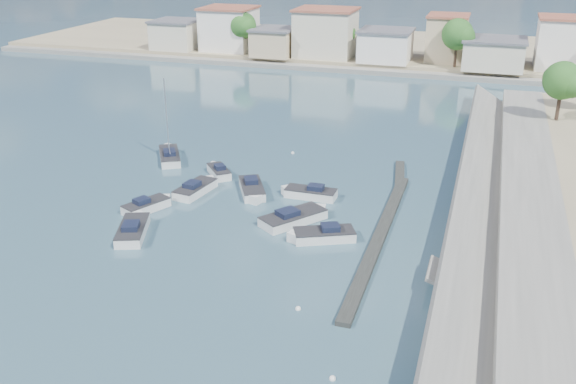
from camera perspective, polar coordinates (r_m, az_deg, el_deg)
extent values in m
plane|color=#304E60|center=(80.62, 7.00, 5.76)|extent=(400.00, 400.00, 0.00)
cube|color=slate|center=(53.94, 20.89, -3.28)|extent=(5.00, 90.00, 1.80)
cube|color=slate|center=(53.75, 16.29, -2.75)|extent=(4.17, 90.00, 2.86)
cube|color=slate|center=(45.94, 15.52, -7.90)|extent=(5.31, 3.50, 1.94)
cube|color=black|center=(51.82, 8.15, -3.89)|extent=(1.00, 26.00, 0.35)
cube|color=black|center=(64.63, 9.90, 1.44)|extent=(2.00, 8.05, 0.30)
cube|color=gray|center=(130.67, 11.55, 12.24)|extent=(160.00, 40.00, 1.40)
cube|color=slate|center=(110.24, 10.19, 10.33)|extent=(160.00, 2.50, 0.80)
cube|color=beige|center=(127.54, -9.85, 13.58)|extent=(8.00, 8.00, 5.00)
cube|color=#595960|center=(127.17, -9.93, 14.77)|extent=(8.48, 8.48, 0.35)
cube|color=white|center=(124.95, -5.24, 14.21)|extent=(9.00, 9.00, 7.50)
cube|color=#99513D|center=(124.45, -5.31, 15.99)|extent=(9.54, 9.54, 0.35)
cube|color=#C7AF89|center=(118.89, -1.21, 13.14)|extent=(7.00, 8.00, 4.50)
cube|color=#595960|center=(118.52, -1.22, 14.29)|extent=(7.42, 8.48, 0.35)
cube|color=beige|center=(117.96, 3.37, 13.89)|extent=(10.00, 9.00, 8.00)
cube|color=#99513D|center=(117.41, 3.42, 15.91)|extent=(10.60, 9.54, 0.35)
cube|color=white|center=(115.02, 8.66, 12.70)|extent=(8.50, 8.50, 5.00)
cube|color=#595960|center=(114.61, 8.74, 14.02)|extent=(9.01, 9.01, 0.35)
cube|color=#C7AF89|center=(116.64, 13.92, 13.07)|extent=(6.50, 7.50, 7.50)
cube|color=#99513D|center=(116.10, 14.11, 14.98)|extent=(6.89, 7.95, 0.35)
cube|color=beige|center=(112.66, 17.80, 11.57)|extent=(9.50, 9.00, 4.50)
cube|color=#595960|center=(112.27, 17.95, 12.78)|extent=(10.07, 9.54, 0.35)
cube|color=white|center=(115.78, 22.97, 12.04)|extent=(7.00, 8.00, 8.00)
cube|color=#99513D|center=(115.21, 23.29, 14.07)|extent=(7.42, 8.48, 0.35)
cylinder|color=#38281E|center=(121.03, -3.97, 12.99)|extent=(0.44, 0.44, 3.38)
sphere|color=#1B531C|center=(120.53, -4.02, 14.55)|extent=(4.80, 4.80, 4.80)
sphere|color=#1B531C|center=(119.68, -3.71, 14.39)|extent=(3.60, 3.60, 3.60)
sphere|color=#1B531C|center=(121.20, -4.28, 14.66)|extent=(3.30, 3.30, 3.30)
cylinder|color=#38281E|center=(118.63, 4.90, 12.66)|extent=(0.44, 0.44, 2.93)
sphere|color=#1B531C|center=(118.18, 4.95, 14.04)|extent=(4.16, 4.16, 4.16)
sphere|color=#1B531C|center=(117.53, 5.27, 13.88)|extent=(3.12, 3.12, 3.12)
sphere|color=#1B531C|center=(118.68, 4.68, 14.15)|extent=(2.86, 2.86, 2.86)
cylinder|color=#38281E|center=(111.92, 14.65, 11.61)|extent=(0.44, 0.44, 3.60)
sphere|color=#1B531C|center=(111.34, 14.83, 13.40)|extent=(5.12, 5.12, 5.12)
sphere|color=#1B531C|center=(110.70, 15.30, 13.18)|extent=(3.84, 3.84, 3.84)
sphere|color=#1B531C|center=(111.84, 14.44, 13.56)|extent=(3.52, 3.52, 3.52)
cylinder|color=#38281E|center=(115.19, 22.82, 10.78)|extent=(0.44, 0.44, 3.15)
sphere|color=#1B531C|center=(114.69, 23.06, 12.29)|extent=(4.48, 4.48, 4.48)
sphere|color=#1B531C|center=(114.24, 23.48, 12.09)|extent=(3.36, 3.36, 3.36)
sphere|color=#1B531C|center=(115.02, 22.70, 12.44)|extent=(3.08, 3.08, 3.08)
cylinder|color=#38281E|center=(82.76, 22.89, 7.01)|extent=(0.44, 0.44, 3.15)
sphere|color=#1B531C|center=(82.07, 23.22, 9.10)|extent=(4.48, 4.48, 4.48)
sphere|color=#1B531C|center=(81.66, 23.81, 8.79)|extent=(3.36, 3.36, 3.36)
sphere|color=#1B531C|center=(82.39, 22.73, 9.32)|extent=(3.08, 3.08, 3.08)
cube|color=silver|center=(53.22, -13.63, -3.44)|extent=(3.68, 5.53, 1.00)
cube|color=silver|center=(55.18, -13.24, -2.44)|extent=(1.89, 1.89, 1.00)
cube|color=#262628|center=(53.01, -13.68, -2.96)|extent=(3.72, 5.54, 0.08)
cube|color=#161C30|center=(52.45, -13.80, -2.96)|extent=(1.71, 1.88, 0.48)
cube|color=silver|center=(60.36, -8.24, 0.16)|extent=(2.64, 5.03, 1.00)
cube|color=silver|center=(61.92, -7.18, 0.81)|extent=(1.92, 1.92, 1.00)
cube|color=#262628|center=(60.18, -8.26, 0.60)|extent=(2.68, 5.04, 0.08)
cube|color=#161C30|center=(59.72, -8.53, 0.66)|extent=(1.41, 1.60, 0.48)
cube|color=silver|center=(58.84, 2.04, -0.21)|extent=(4.67, 1.80, 1.00)
cube|color=silver|center=(59.38, 0.18, 0.02)|extent=(1.77, 1.77, 1.00)
cube|color=#262628|center=(58.65, 2.05, 0.24)|extent=(4.67, 1.83, 0.08)
cube|color=#161C30|center=(58.45, 2.49, 0.40)|extent=(1.40, 1.11, 0.48)
cube|color=silver|center=(51.07, 3.23, -3.94)|extent=(5.16, 3.80, 1.00)
cube|color=silver|center=(50.76, 0.97, -4.08)|extent=(1.77, 1.77, 1.00)
cube|color=#262628|center=(50.85, 3.24, -3.43)|extent=(5.17, 3.83, 0.08)
cube|color=#161C30|center=(50.83, 3.78, -3.16)|extent=(1.81, 1.71, 0.48)
cube|color=silver|center=(57.48, -12.48, -1.33)|extent=(3.31, 4.48, 1.00)
cube|color=silver|center=(58.39, -11.05, -0.83)|extent=(1.49, 1.49, 1.00)
cube|color=#262628|center=(57.28, -12.52, -0.88)|extent=(3.34, 4.49, 0.08)
cube|color=#161C30|center=(56.98, -12.89, -0.77)|extent=(1.47, 1.57, 0.48)
cube|color=silver|center=(64.35, -6.15, 1.71)|extent=(3.52, 3.79, 1.00)
cube|color=silver|center=(65.78, -6.55, 2.16)|extent=(1.13, 1.13, 1.00)
cube|color=#262628|center=(64.17, -6.17, 2.12)|extent=(3.54, 3.81, 0.08)
cube|color=#161C30|center=(63.76, -6.08, 2.22)|extent=(1.42, 1.44, 0.48)
cube|color=silver|center=(59.95, -3.23, 0.21)|extent=(4.07, 5.40, 1.00)
cube|color=silver|center=(57.94, -2.96, -0.60)|extent=(1.70, 1.70, 1.00)
cube|color=#262628|center=(59.77, -3.24, 0.65)|extent=(4.10, 5.42, 0.08)
cube|color=#161C30|center=(60.15, -3.30, 1.04)|extent=(1.77, 1.91, 0.48)
cube|color=silver|center=(53.88, 0.46, -2.43)|extent=(5.17, 5.93, 1.00)
cube|color=silver|center=(55.24, 2.50, -1.79)|extent=(1.81, 1.81, 1.00)
cube|color=#262628|center=(53.67, 0.46, -1.94)|extent=(5.21, 5.96, 0.08)
cube|color=#161C30|center=(53.26, -0.03, -1.86)|extent=(2.13, 2.20, 0.48)
cube|color=silver|center=(69.56, -10.48, 3.07)|extent=(4.64, 5.99, 1.00)
cube|color=silver|center=(71.98, -10.60, 3.72)|extent=(1.67, 1.67, 1.00)
cube|color=#262628|center=(69.40, -10.51, 3.45)|extent=(4.67, 6.01, 0.08)
cube|color=#161C30|center=(68.77, -10.49, 3.49)|extent=(1.93, 2.11, 0.48)
cylinder|color=silver|center=(68.22, -10.74, 6.63)|extent=(0.12, 0.12, 8.00)
cylinder|color=silver|center=(68.04, -10.49, 3.69)|extent=(1.30, 2.10, 0.08)
sphere|color=white|center=(42.34, 0.90, -10.34)|extent=(0.37, 0.37, 0.37)
sphere|color=white|center=(53.35, 3.14, -3.03)|extent=(0.37, 0.37, 0.37)
sphere|color=white|center=(36.76, 3.98, -16.22)|extent=(0.37, 0.37, 0.37)
sphere|color=white|center=(57.35, 15.21, -1.94)|extent=(0.37, 0.37, 0.37)
sphere|color=white|center=(70.45, 0.43, 3.49)|extent=(0.37, 0.37, 0.37)
sphere|color=white|center=(73.41, 15.39, 3.45)|extent=(0.37, 0.37, 0.37)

